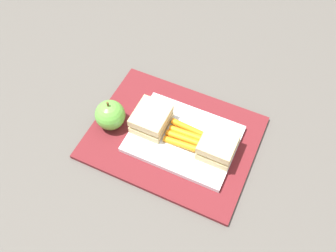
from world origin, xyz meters
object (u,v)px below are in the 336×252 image
at_px(sandwich_half_left, 218,145).
at_px(carrot_sticks_bundle, 184,136).
at_px(food_tray, 183,139).
at_px(apple, 110,115).
at_px(sandwich_half_right, 151,119).

xyz_separation_m(sandwich_half_left, carrot_sticks_bundle, (0.08, 0.00, -0.01)).
distance_m(food_tray, carrot_sticks_bundle, 0.01).
relative_size(carrot_sticks_bundle, apple, 1.00).
relative_size(food_tray, carrot_sticks_bundle, 2.94).
xyz_separation_m(food_tray, apple, (0.16, 0.03, 0.03)).
bearing_deg(sandwich_half_left, sandwich_half_right, 0.00).
height_order(food_tray, sandwich_half_left, sandwich_half_left).
height_order(sandwich_half_left, sandwich_half_right, same).
relative_size(food_tray, sandwich_half_right, 2.88).
relative_size(food_tray, apple, 2.93).
height_order(food_tray, carrot_sticks_bundle, carrot_sticks_bundle).
height_order(food_tray, apple, apple).
bearing_deg(sandwich_half_left, apple, 6.68).
bearing_deg(sandwich_half_left, food_tray, 0.00).
xyz_separation_m(sandwich_half_left, sandwich_half_right, (0.16, 0.00, 0.00)).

